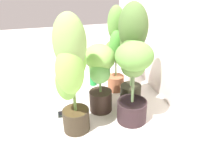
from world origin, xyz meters
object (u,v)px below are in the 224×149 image
potted_plant_back_center (132,45)px  potted_plant_front_right (71,69)px  potted_plant_back_right (133,77)px  hygrometer_box (62,114)px  potted_plant_back_left (116,46)px  potted_plant_center (100,72)px  nutrient_bottle (93,76)px

potted_plant_back_center → potted_plant_front_right: 0.70m
potted_plant_back_right → potted_plant_back_center: (-0.30, 0.10, 0.19)m
hygrometer_box → potted_plant_back_left: bearing=-151.1°
potted_plant_back_left → potted_plant_back_right: potted_plant_back_left is taller
potted_plant_front_right → hygrometer_box: bearing=-156.8°
potted_plant_front_right → potted_plant_center: potted_plant_front_right is taller
potted_plant_front_right → potted_plant_center: (-0.24, 0.29, -0.17)m
potted_plant_back_left → nutrient_bottle: bearing=-132.2°
potted_plant_back_right → potted_plant_back_center: size_ratio=0.74×
potted_plant_back_left → potted_plant_center: size_ratio=1.41×
hygrometer_box → nutrient_bottle: nutrient_bottle is taller
potted_plant_back_right → nutrient_bottle: potted_plant_back_right is taller
potted_plant_back_right → hygrometer_box: 0.81m
potted_plant_back_left → potted_plant_back_right: (0.59, -0.02, -0.10)m
potted_plant_back_center → hygrometer_box: 0.97m
potted_plant_back_right → hygrometer_box: size_ratio=9.47×
potted_plant_back_center → nutrient_bottle: bearing=-148.0°
potted_plant_back_left → hygrometer_box: size_ratio=12.05×
potted_plant_back_right → potted_plant_center: potted_plant_back_right is taller
potted_plant_back_center → hygrometer_box: bearing=-85.7°
potted_plant_back_center → nutrient_bottle: size_ratio=3.94×
potted_plant_center → nutrient_bottle: 0.64m
potted_plant_back_left → potted_plant_back_center: potted_plant_back_center is taller
potted_plant_front_right → nutrient_bottle: 0.98m
potted_plant_back_left → potted_plant_center: bearing=-36.5°
potted_plant_back_right → potted_plant_center: (-0.24, -0.24, -0.03)m
potted_plant_center → hygrometer_box: (-0.01, -0.39, -0.41)m
potted_plant_back_left → potted_plant_back_center: 0.31m
potted_plant_front_right → hygrometer_box: size_ratio=12.63×
potted_plant_front_right → hygrometer_box: (-0.25, -0.11, -0.58)m
potted_plant_back_left → potted_plant_front_right: (0.59, -0.55, 0.04)m
potted_plant_back_right → potted_plant_front_right: size_ratio=0.75×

